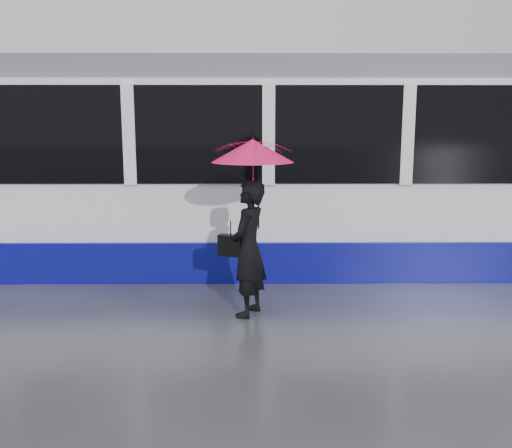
{
  "coord_description": "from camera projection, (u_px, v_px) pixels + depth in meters",
  "views": [
    {
      "loc": [
        1.4,
        -6.99,
        2.4
      ],
      "look_at": [
        1.45,
        0.18,
        1.1
      ],
      "focal_mm": 40.0,
      "sensor_mm": 36.0,
      "label": 1
    }
  ],
  "objects": [
    {
      "name": "woman",
      "position": [
        249.0,
        249.0,
        7.02
      ],
      "size": [
        0.61,
        0.72,
        1.69
      ],
      "primitive_type": "imported",
      "rotation": [
        0.0,
        0.0,
        -1.95
      ],
      "color": "black",
      "rests_on": "ground"
    },
    {
      "name": "umbrella",
      "position": [
        253.0,
        167.0,
        6.84
      ],
      "size": [
        1.29,
        1.29,
        1.14
      ],
      "rotation": [
        0.0,
        0.0,
        -0.38
      ],
      "color": "#F71467",
      "rests_on": "ground"
    },
    {
      "name": "handbag",
      "position": [
        231.0,
        245.0,
        7.03
      ],
      "size": [
        0.33,
        0.23,
        0.44
      ],
      "rotation": [
        0.0,
        0.0,
        -0.38
      ],
      "color": "black",
      "rests_on": "ground"
    },
    {
      "name": "rails",
      "position": [
        170.0,
        262.0,
        9.76
      ],
      "size": [
        34.0,
        1.51,
        0.02
      ],
      "color": "#3F3D38",
      "rests_on": "ground"
    },
    {
      "name": "ground",
      "position": [
        143.0,
        311.0,
        7.3
      ],
      "size": [
        90.0,
        90.0,
        0.0
      ],
      "primitive_type": "plane",
      "color": "#2E2E34",
      "rests_on": "ground"
    }
  ]
}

